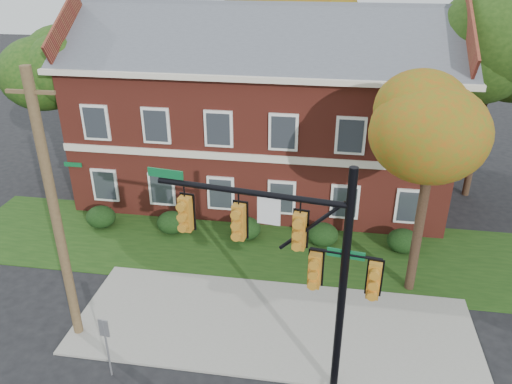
# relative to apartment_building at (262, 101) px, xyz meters

# --- Properties ---
(ground) EXTENTS (120.00, 120.00, 0.00)m
(ground) POSITION_rel_apartment_building_xyz_m (2.00, -11.95, -4.99)
(ground) COLOR black
(ground) RESTS_ON ground
(sidewalk) EXTENTS (14.00, 5.00, 0.08)m
(sidewalk) POSITION_rel_apartment_building_xyz_m (2.00, -10.95, -4.95)
(sidewalk) COLOR gray
(sidewalk) RESTS_ON ground
(grass_strip) EXTENTS (30.00, 6.00, 0.04)m
(grass_strip) POSITION_rel_apartment_building_xyz_m (2.00, -5.95, -4.97)
(grass_strip) COLOR #193811
(grass_strip) RESTS_ON ground
(apartment_building) EXTENTS (18.80, 8.80, 9.74)m
(apartment_building) POSITION_rel_apartment_building_xyz_m (0.00, 0.00, 0.00)
(apartment_building) COLOR maroon
(apartment_building) RESTS_ON ground
(hedge_far_left) EXTENTS (1.40, 1.26, 1.05)m
(hedge_far_left) POSITION_rel_apartment_building_xyz_m (-7.00, -5.25, -4.46)
(hedge_far_left) COLOR black
(hedge_far_left) RESTS_ON ground
(hedge_left) EXTENTS (1.40, 1.26, 1.05)m
(hedge_left) POSITION_rel_apartment_building_xyz_m (-3.50, -5.25, -4.46)
(hedge_left) COLOR black
(hedge_left) RESTS_ON ground
(hedge_center) EXTENTS (1.40, 1.26, 1.05)m
(hedge_center) POSITION_rel_apartment_building_xyz_m (0.00, -5.25, -4.46)
(hedge_center) COLOR black
(hedge_center) RESTS_ON ground
(hedge_right) EXTENTS (1.40, 1.26, 1.05)m
(hedge_right) POSITION_rel_apartment_building_xyz_m (3.50, -5.25, -4.46)
(hedge_right) COLOR black
(hedge_right) RESTS_ON ground
(hedge_far_right) EXTENTS (1.40, 1.26, 1.05)m
(hedge_far_right) POSITION_rel_apartment_building_xyz_m (7.00, -5.25, -4.46)
(hedge_far_right) COLOR black
(hedge_far_right) RESTS_ON ground
(tree_near_right) EXTENTS (4.50, 4.25, 8.58)m
(tree_near_right) POSITION_rel_apartment_building_xyz_m (7.22, -8.09, 1.68)
(tree_near_right) COLOR black
(tree_near_right) RESTS_ON ground
(tree_left_rear) EXTENTS (5.40, 5.10, 8.88)m
(tree_left_rear) POSITION_rel_apartment_building_xyz_m (-9.73, -1.12, 1.69)
(tree_left_rear) COLOR black
(tree_left_rear) RESTS_ON ground
(tree_right_rear) EXTENTS (6.30, 5.95, 10.62)m
(tree_right_rear) POSITION_rel_apartment_building_xyz_m (11.31, 0.86, 3.13)
(tree_right_rear) COLOR black
(tree_right_rear) RESTS_ON ground
(tree_far_rear) EXTENTS (6.84, 6.46, 11.52)m
(tree_far_rear) POSITION_rel_apartment_building_xyz_m (1.34, 7.84, 3.86)
(tree_far_rear) COLOR black
(tree_far_rear) RESTS_ON ground
(traffic_signal) EXTENTS (6.55, 1.12, 7.35)m
(traffic_signal) POSITION_rel_apartment_building_xyz_m (2.83, -13.27, -0.42)
(traffic_signal) COLOR gray
(traffic_signal) RESTS_ON ground
(utility_pole) EXTENTS (1.44, 0.31, 9.24)m
(utility_pole) POSITION_rel_apartment_building_xyz_m (-4.66, -12.32, -0.30)
(utility_pole) COLOR brown
(utility_pole) RESTS_ON ground
(sign_post) EXTENTS (0.32, 0.07, 2.20)m
(sign_post) POSITION_rel_apartment_building_xyz_m (-2.75, -13.95, -3.50)
(sign_post) COLOR slate
(sign_post) RESTS_ON ground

